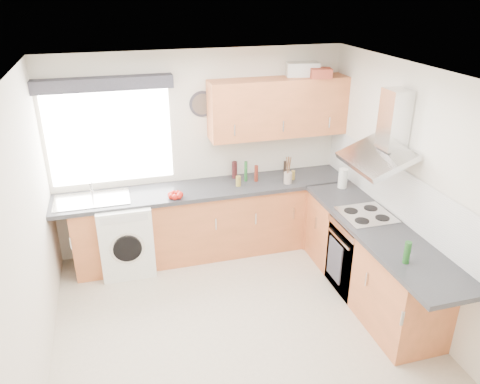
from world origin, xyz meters
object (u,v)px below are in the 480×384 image
object	(u,v)px
extractor_hood	(385,138)
washing_machine	(126,236)
upper_cabinets	(278,108)
oven	(361,254)

from	to	relation	value
extractor_hood	washing_machine	bearing A→B (deg)	157.07
extractor_hood	upper_cabinets	distance (m)	1.48
oven	upper_cabinets	world-z (taller)	upper_cabinets
washing_machine	oven	bearing A→B (deg)	-23.58
oven	upper_cabinets	size ratio (longest dim) A/B	0.50
upper_cabinets	washing_machine	world-z (taller)	upper_cabinets
washing_machine	extractor_hood	bearing A→B (deg)	-22.76
upper_cabinets	washing_machine	bearing A→B (deg)	-173.42
washing_machine	upper_cabinets	bearing A→B (deg)	6.75
upper_cabinets	oven	bearing A→B (deg)	-67.46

